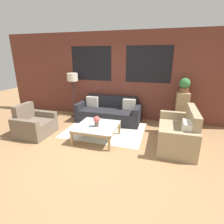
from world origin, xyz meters
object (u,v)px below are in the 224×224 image
at_px(armchair_corner, 34,125).
at_px(floor_lamp, 73,80).
at_px(coffee_table, 97,127).
at_px(drawer_cabinet, 181,109).
at_px(potted_plant, 185,85).
at_px(couch_dark, 109,113).
at_px(flower_vase, 97,121).
at_px(settee_vintage, 178,133).

height_order(armchair_corner, floor_lamp, floor_lamp).
xyz_separation_m(armchair_corner, coffee_table, (1.73, 0.22, 0.06)).
bearing_deg(drawer_cabinet, potted_plant, 90.00).
distance_m(coffee_table, floor_lamp, 2.24).
height_order(couch_dark, drawer_cabinet, drawer_cabinet).
bearing_deg(couch_dark, flower_vase, -84.83).
bearing_deg(potted_plant, settee_vintage, -96.26).
xyz_separation_m(couch_dark, settee_vintage, (2.07, -1.13, 0.03)).
distance_m(settee_vintage, drawer_cabinet, 1.36).
xyz_separation_m(armchair_corner, drawer_cabinet, (3.84, 1.80, 0.24)).
xyz_separation_m(settee_vintage, armchair_corner, (-3.69, -0.46, -0.03)).
height_order(drawer_cabinet, flower_vase, drawer_cabinet).
height_order(armchair_corner, potted_plant, potted_plant).
bearing_deg(potted_plant, armchair_corner, -154.82).
relative_size(couch_dark, drawer_cabinet, 1.98).
relative_size(coffee_table, potted_plant, 2.40).
bearing_deg(coffee_table, couch_dark, 94.65).
bearing_deg(drawer_cabinet, settee_vintage, -96.26).
relative_size(coffee_table, drawer_cabinet, 0.98).
height_order(armchair_corner, drawer_cabinet, drawer_cabinet).
xyz_separation_m(couch_dark, armchair_corner, (-1.62, -1.59, -0.00)).
distance_m(couch_dark, armchair_corner, 2.27).
bearing_deg(coffee_table, potted_plant, 37.01).
relative_size(armchair_corner, coffee_table, 0.90).
bearing_deg(settee_vintage, drawer_cabinet, 83.74).
distance_m(drawer_cabinet, flower_vase, 2.66).
bearing_deg(settee_vintage, couch_dark, 151.42).
xyz_separation_m(potted_plant, flower_vase, (-2.09, -1.65, -0.72)).
bearing_deg(couch_dark, floor_lamp, 176.71).
bearing_deg(drawer_cabinet, armchair_corner, -154.82).
bearing_deg(flower_vase, coffee_table, 106.59).
xyz_separation_m(coffee_table, drawer_cabinet, (2.11, 1.59, 0.18)).
bearing_deg(potted_plant, couch_dark, -174.58).
bearing_deg(floor_lamp, armchair_corner, -101.00).
xyz_separation_m(settee_vintage, coffee_table, (-1.96, -0.25, 0.02)).
relative_size(couch_dark, potted_plant, 4.87).
relative_size(floor_lamp, potted_plant, 3.59).
distance_m(couch_dark, floor_lamp, 1.65).
xyz_separation_m(settee_vintage, floor_lamp, (-3.37, 1.20, 0.99)).
distance_m(settee_vintage, coffee_table, 1.98).
bearing_deg(flower_vase, couch_dark, 95.17).
bearing_deg(floor_lamp, drawer_cabinet, 2.22).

